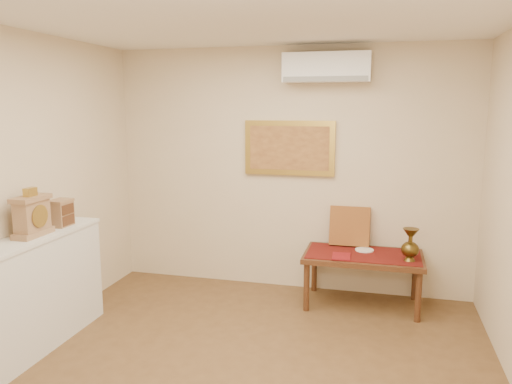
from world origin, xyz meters
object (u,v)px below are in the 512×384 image
(brass_urn_tall, at_px, (410,241))
(display_ledge, at_px, (13,303))
(low_table, at_px, (363,260))
(mantel_clock, at_px, (32,216))
(wooden_chest, at_px, (61,213))

(brass_urn_tall, bearing_deg, display_ledge, -150.74)
(low_table, bearing_deg, mantel_clock, -148.97)
(wooden_chest, bearing_deg, mantel_clock, -91.32)
(mantel_clock, xyz_separation_m, low_table, (2.66, 1.60, -0.67))
(display_ledge, relative_size, mantel_clock, 4.93)
(display_ledge, distance_m, wooden_chest, 0.89)
(wooden_chest, relative_size, low_table, 0.20)
(wooden_chest, bearing_deg, brass_urn_tall, 19.60)
(low_table, bearing_deg, display_ledge, -144.90)
(brass_urn_tall, relative_size, display_ledge, 0.20)
(display_ledge, xyz_separation_m, wooden_chest, (0.02, 0.65, 0.61))
(brass_urn_tall, height_order, mantel_clock, mantel_clock)
(display_ledge, bearing_deg, brass_urn_tall, 29.26)
(mantel_clock, bearing_deg, brass_urn_tall, 25.32)
(mantel_clock, relative_size, low_table, 0.34)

